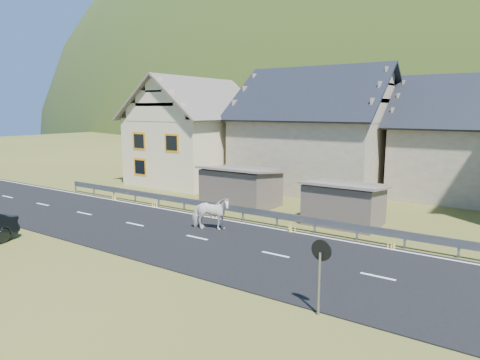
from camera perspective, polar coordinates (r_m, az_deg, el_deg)
The scene contains 12 objects.
ground at distance 19.28m, azimuth -5.76°, elevation -7.77°, with size 160.00×160.00×0.00m, color #434519.
road at distance 19.27m, azimuth -5.76°, elevation -7.71°, with size 60.00×7.00×0.04m, color black.
lane_markings at distance 19.27m, azimuth -5.76°, elevation -7.64°, with size 60.00×6.60×0.01m, color silver.
guardrail at distance 21.98m, azimuth 0.38°, elevation -4.05°, with size 28.10×0.09×0.75m.
shed_left at distance 25.25m, azimuth 0.15°, elevation -1.03°, with size 4.30×3.30×2.40m, color brown.
shed_right at distance 21.91m, azimuth 13.67°, elevation -3.19°, with size 3.80×2.90×2.20m, color brown.
house_cream at distance 34.07m, azimuth -5.92°, elevation 7.15°, with size 7.80×9.80×8.30m.
house_stone_a at distance 31.83m, azimuth 10.32°, elevation 7.39°, with size 10.80×9.80×8.90m.
house_stone_b at distance 31.27m, azimuth 28.94°, elevation 5.61°, with size 9.80×8.80×8.10m.
conifer_patch at distance 140.97m, azimuth 5.83°, elevation 9.52°, with size 76.00×50.00×28.00m, color black.
horse at distance 20.25m, azimuth -3.94°, elevation -4.42°, with size 1.90×0.87×1.61m, color silver.
traffic_mirror at distance 12.14m, azimuth 10.74°, elevation -10.45°, with size 0.60×0.18×2.17m.
Camera 1 is at (11.85, -14.11, 5.69)m, focal length 32.00 mm.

